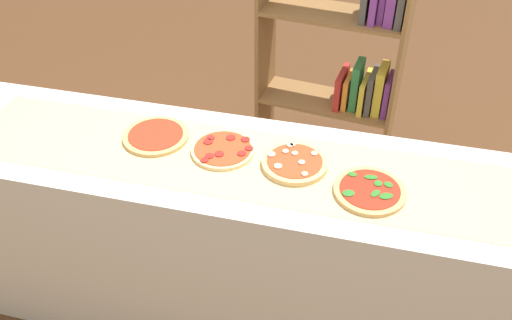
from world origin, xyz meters
name	(u,v)px	position (x,y,z in m)	size (l,w,h in m)	color
ground_plane	(256,312)	(0.00, 0.00, 0.00)	(12.00, 12.00, 0.00)	#4C2D19
counter	(256,247)	(0.00, 0.00, 0.44)	(2.59, 0.58, 0.88)	beige
parchment_paper	(256,164)	(0.00, 0.00, 0.89)	(2.23, 0.40, 0.00)	tan
pizza_plain_0	(156,136)	(-0.41, 0.06, 0.90)	(0.25, 0.25, 0.02)	tan
pizza_pepperoni_1	(223,150)	(-0.14, 0.04, 0.90)	(0.24, 0.24, 0.02)	#E5C17F
pizza_mushroom_2	(295,163)	(0.14, 0.02, 0.90)	(0.24, 0.24, 0.03)	#DBB26B
pizza_spinach_3	(370,191)	(0.41, -0.06, 0.90)	(0.25, 0.25, 0.02)	tan
bookshelf	(346,80)	(0.23, 1.06, 0.66)	(0.76, 0.37, 1.53)	brown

